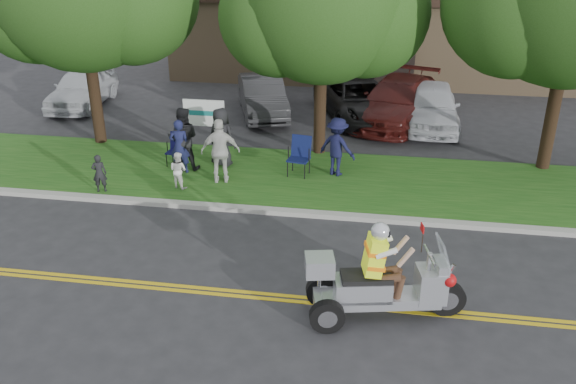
# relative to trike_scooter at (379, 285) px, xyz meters

# --- Properties ---
(ground) EXTENTS (120.00, 120.00, 0.00)m
(ground) POSITION_rel_trike_scooter_xyz_m (-2.48, 0.79, -0.68)
(ground) COLOR #28282B
(ground) RESTS_ON ground
(centerline_near) EXTENTS (60.00, 0.10, 0.01)m
(centerline_near) POSITION_rel_trike_scooter_xyz_m (-2.48, 0.21, -0.67)
(centerline_near) COLOR gold
(centerline_near) RESTS_ON ground
(centerline_far) EXTENTS (60.00, 0.10, 0.01)m
(centerline_far) POSITION_rel_trike_scooter_xyz_m (-2.48, 0.37, -0.67)
(centerline_far) COLOR gold
(centerline_far) RESTS_ON ground
(curb) EXTENTS (60.00, 0.25, 0.12)m
(curb) POSITION_rel_trike_scooter_xyz_m (-2.48, 3.84, -0.62)
(curb) COLOR #A8A89E
(curb) RESTS_ON ground
(grass_verge) EXTENTS (60.00, 4.00, 0.10)m
(grass_verge) POSITION_rel_trike_scooter_xyz_m (-2.48, 5.99, -0.62)
(grass_verge) COLOR #174C14
(grass_verge) RESTS_ON ground
(commercial_building) EXTENTS (18.00, 8.20, 4.00)m
(commercial_building) POSITION_rel_trike_scooter_xyz_m (-0.48, 19.77, 1.33)
(commercial_building) COLOR #9E7F5B
(commercial_building) RESTS_ON ground
(tree_mid) EXTENTS (5.88, 4.80, 7.05)m
(tree_mid) POSITION_rel_trike_scooter_xyz_m (-1.93, 8.02, 3.75)
(tree_mid) COLOR #332114
(tree_mid) RESTS_ON ground
(business_sign) EXTENTS (1.25, 0.06, 1.75)m
(business_sign) POSITION_rel_trike_scooter_xyz_m (-5.38, 7.39, 0.58)
(business_sign) COLOR silver
(business_sign) RESTS_ON ground
(trike_scooter) EXTENTS (2.97, 1.25, 1.95)m
(trike_scooter) POSITION_rel_trike_scooter_xyz_m (0.00, 0.00, 0.00)
(trike_scooter) COLOR black
(trike_scooter) RESTS_ON ground
(lawn_chair_a) EXTENTS (0.54, 0.56, 0.92)m
(lawn_chair_a) POSITION_rel_trike_scooter_xyz_m (-5.93, 6.36, -0.05)
(lawn_chair_a) COLOR black
(lawn_chair_a) RESTS_ON grass_verge
(lawn_chair_b) EXTENTS (0.66, 0.67, 1.08)m
(lawn_chair_b) POSITION_rel_trike_scooter_xyz_m (-2.32, 6.21, 0.03)
(lawn_chair_b) COLOR black
(lawn_chair_b) RESTS_ON grass_verge
(spectator_adult_left) EXTENTS (0.60, 0.44, 1.54)m
(spectator_adult_left) POSITION_rel_trike_scooter_xyz_m (-5.64, 5.78, 0.19)
(spectator_adult_left) COLOR #181B42
(spectator_adult_left) RESTS_ON grass_verge
(spectator_adult_mid) EXTENTS (0.96, 0.79, 1.81)m
(spectator_adult_mid) POSITION_rel_trike_scooter_xyz_m (-5.61, 6.03, 0.33)
(spectator_adult_mid) COLOR black
(spectator_adult_mid) RESTS_ON grass_verge
(spectator_adult_right) EXTENTS (1.11, 0.65, 1.77)m
(spectator_adult_right) POSITION_rel_trike_scooter_xyz_m (-4.34, 5.30, 0.31)
(spectator_adult_right) COLOR silver
(spectator_adult_right) RESTS_ON grass_verge
(spectator_chair_a) EXTENTS (1.22, 0.98, 1.64)m
(spectator_chair_a) POSITION_rel_trike_scooter_xyz_m (-1.31, 6.30, 0.25)
(spectator_chair_a) COLOR #131537
(spectator_chair_a) RESTS_ON grass_verge
(spectator_chair_b) EXTENTS (0.96, 0.78, 1.70)m
(spectator_chair_b) POSITION_rel_trike_scooter_xyz_m (-4.63, 6.48, 0.27)
(spectator_chair_b) COLOR black
(spectator_chair_b) RESTS_ON grass_verge
(child_left) EXTENTS (0.43, 0.34, 1.03)m
(child_left) POSITION_rel_trike_scooter_xyz_m (-7.31, 4.19, -0.06)
(child_left) COLOR black
(child_left) RESTS_ON grass_verge
(child_right) EXTENTS (0.59, 0.52, 1.00)m
(child_right) POSITION_rel_trike_scooter_xyz_m (-5.36, 4.75, -0.08)
(child_right) COLOR white
(child_right) RESTS_ON grass_verge
(parked_car_far_left) EXTENTS (1.96, 4.27, 1.42)m
(parked_car_far_left) POSITION_rel_trike_scooter_xyz_m (-11.48, 11.69, 0.03)
(parked_car_far_left) COLOR silver
(parked_car_far_left) RESTS_ON ground
(parked_car_left) EXTENTS (2.71, 4.46, 1.39)m
(parked_car_left) POSITION_rel_trike_scooter_xyz_m (-4.48, 11.69, 0.01)
(parked_car_left) COLOR #2A2A2D
(parked_car_left) RESTS_ON ground
(parked_car_mid) EXTENTS (3.96, 5.54, 1.40)m
(parked_car_mid) POSITION_rel_trike_scooter_xyz_m (-0.98, 11.79, 0.02)
(parked_car_mid) COLOR black
(parked_car_mid) RESTS_ON ground
(parked_car_right) EXTENTS (3.49, 5.56, 1.50)m
(parked_car_right) POSITION_rel_trike_scooter_xyz_m (0.33, 11.66, 0.07)
(parked_car_right) COLOR #44120F
(parked_car_right) RESTS_ON ground
(parked_car_far_right) EXTENTS (1.79, 4.38, 1.49)m
(parked_car_far_right) POSITION_rel_trike_scooter_xyz_m (1.52, 11.32, 0.06)
(parked_car_far_right) COLOR silver
(parked_car_far_right) RESTS_ON ground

